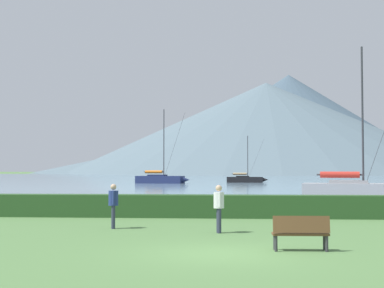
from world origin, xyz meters
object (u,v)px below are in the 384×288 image
sailboat_slip_0 (245,179)px  park_bench_near_path (301,231)px  person_standing_walker (113,202)px  sailboat_slip_4 (161,179)px  sailboat_slip_3 (356,190)px  person_seated_viewer (219,205)px

sailboat_slip_0 → park_bench_near_path: 79.91m
sailboat_slip_0 → person_standing_walker: 74.86m
sailboat_slip_4 → park_bench_near_path: sailboat_slip_4 is taller
sailboat_slip_3 → park_bench_near_path: 27.69m
sailboat_slip_0 → park_bench_near_path: size_ratio=5.18×
sailboat_slip_0 → person_standing_walker: sailboat_slip_0 is taller
park_bench_near_path → sailboat_slip_3: bearing=73.2°
person_seated_viewer → sailboat_slip_3: bearing=56.9°
sailboat_slip_0 → sailboat_slip_4: 15.12m
sailboat_slip_4 → person_seated_viewer: sailboat_slip_4 is taller
park_bench_near_path → person_standing_walker: 8.22m
person_standing_walker → person_seated_viewer: bearing=-29.5°
sailboat_slip_3 → person_standing_walker: (-13.28, -21.50, 0.26)m
sailboat_slip_4 → person_seated_viewer: (11.41, -68.78, 0.25)m
sailboat_slip_4 → park_bench_near_path: 74.22m
sailboat_slip_0 → sailboat_slip_3: bearing=-80.7°
park_bench_near_path → person_standing_walker: person_standing_walker is taller
park_bench_near_path → person_seated_viewer: size_ratio=0.92×
sailboat_slip_0 → person_seated_viewer: sailboat_slip_0 is taller
sailboat_slip_4 → person_standing_walker: 68.06m
sailboat_slip_3 → sailboat_slip_0: bearing=109.0°
park_bench_near_path → person_standing_walker: bearing=137.7°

